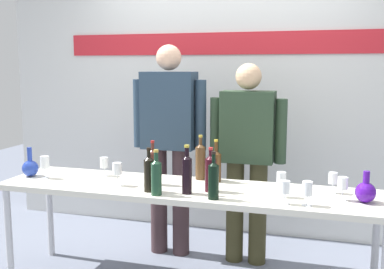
# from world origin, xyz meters

# --- Properties ---
(back_wall) EXTENTS (4.46, 0.11, 3.00)m
(back_wall) POSITION_xyz_m (0.00, 1.30, 1.50)
(back_wall) COLOR silver
(back_wall) RESTS_ON ground
(display_table) EXTENTS (2.65, 0.62, 0.75)m
(display_table) POSITION_xyz_m (0.00, 0.00, 0.69)
(display_table) COLOR silver
(display_table) RESTS_ON ground
(decanter_blue_left) EXTENTS (0.12, 0.12, 0.22)m
(decanter_blue_left) POSITION_xyz_m (-1.22, -0.03, 0.82)
(decanter_blue_left) COLOR #233BA1
(decanter_blue_left) RESTS_ON display_table
(decanter_blue_right) EXTENTS (0.13, 0.13, 0.20)m
(decanter_blue_right) POSITION_xyz_m (1.16, -0.03, 0.82)
(decanter_blue_right) COLOR #451192
(decanter_blue_right) RESTS_ON display_table
(presenter_left) EXTENTS (0.62, 0.22, 1.74)m
(presenter_left) POSITION_xyz_m (-0.32, 0.59, 1.01)
(presenter_left) COLOR #3E2B2E
(presenter_left) RESTS_ON ground
(presenter_right) EXTENTS (0.60, 0.22, 1.59)m
(presenter_right) POSITION_xyz_m (0.32, 0.59, 0.91)
(presenter_right) COLOR #3C391F
(presenter_right) RESTS_ON ground
(wine_bottle_0) EXTENTS (0.07, 0.07, 0.31)m
(wine_bottle_0) POSITION_xyz_m (-0.25, 0.01, 0.88)
(wine_bottle_0) COLOR #4F271E
(wine_bottle_0) RESTS_ON display_table
(wine_bottle_1) EXTENTS (0.07, 0.07, 0.30)m
(wine_bottle_1) POSITION_xyz_m (-0.20, -0.17, 0.87)
(wine_bottle_1) COLOR black
(wine_bottle_1) RESTS_ON display_table
(wine_bottle_2) EXTENTS (0.06, 0.06, 0.32)m
(wine_bottle_2) POSITION_xyz_m (0.05, -0.15, 0.89)
(wine_bottle_2) COLOR black
(wine_bottle_2) RESTS_ON display_table
(wine_bottle_3) EXTENTS (0.08, 0.08, 0.30)m
(wine_bottle_3) POSITION_xyz_m (0.19, -0.05, 0.88)
(wine_bottle_3) COLOR #360C15
(wine_bottle_3) RESTS_ON display_table
(wine_bottle_4) EXTENTS (0.07, 0.07, 0.30)m
(wine_bottle_4) POSITION_xyz_m (-0.13, -0.23, 0.88)
(wine_bottle_4) COLOR #1A3C26
(wine_bottle_4) RESTS_ON display_table
(wine_bottle_5) EXTENTS (0.07, 0.07, 0.30)m
(wine_bottle_5) POSITION_xyz_m (0.25, -0.22, 0.88)
(wine_bottle_5) COLOR black
(wine_bottle_5) RESTS_ON display_table
(wine_bottle_6) EXTENTS (0.07, 0.07, 0.33)m
(wine_bottle_6) POSITION_xyz_m (0.04, 0.25, 0.89)
(wine_bottle_6) COLOR #52371E
(wine_bottle_6) RESTS_ON display_table
(wine_bottle_7) EXTENTS (0.07, 0.07, 0.31)m
(wine_bottle_7) POSITION_xyz_m (0.16, 0.21, 0.87)
(wine_bottle_7) COLOR #482B12
(wine_bottle_7) RESTS_ON display_table
(wine_glass_left_0) EXTENTS (0.06, 0.06, 0.14)m
(wine_glass_left_0) POSITION_xyz_m (-0.69, 0.14, 0.85)
(wine_glass_left_0) COLOR white
(wine_glass_left_0) RESTS_ON display_table
(wine_glass_left_1) EXTENTS (0.07, 0.07, 0.17)m
(wine_glass_left_1) POSITION_xyz_m (-1.08, -0.05, 0.87)
(wine_glass_left_1) COLOR white
(wine_glass_left_1) RESTS_ON display_table
(wine_glass_left_2) EXTENTS (0.06, 0.06, 0.16)m
(wine_glass_left_2) POSITION_xyz_m (-0.47, -0.09, 0.86)
(wine_glass_left_2) COLOR white
(wine_glass_left_2) RESTS_ON display_table
(wine_glass_right_0) EXTENTS (0.06, 0.06, 0.15)m
(wine_glass_right_0) POSITION_xyz_m (0.82, -0.20, 0.85)
(wine_glass_right_0) COLOR white
(wine_glass_right_0) RESTS_ON display_table
(wine_glass_right_1) EXTENTS (0.06, 0.06, 0.16)m
(wine_glass_right_1) POSITION_xyz_m (0.65, -0.06, 0.86)
(wine_glass_right_1) COLOR white
(wine_glass_right_1) RESTS_ON display_table
(wine_glass_right_2) EXTENTS (0.06, 0.06, 0.14)m
(wine_glass_right_2) POSITION_xyz_m (0.69, -0.20, 0.85)
(wine_glass_right_2) COLOR white
(wine_glass_right_2) RESTS_ON display_table
(wine_glass_right_3) EXTENTS (0.06, 0.06, 0.15)m
(wine_glass_right_3) POSITION_xyz_m (1.02, -0.02, 0.85)
(wine_glass_right_3) COLOR white
(wine_glass_right_3) RESTS_ON display_table
(wine_glass_right_4) EXTENTS (0.06, 0.06, 0.14)m
(wine_glass_right_4) POSITION_xyz_m (0.97, 0.13, 0.84)
(wine_glass_right_4) COLOR white
(wine_glass_right_4) RESTS_ON display_table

